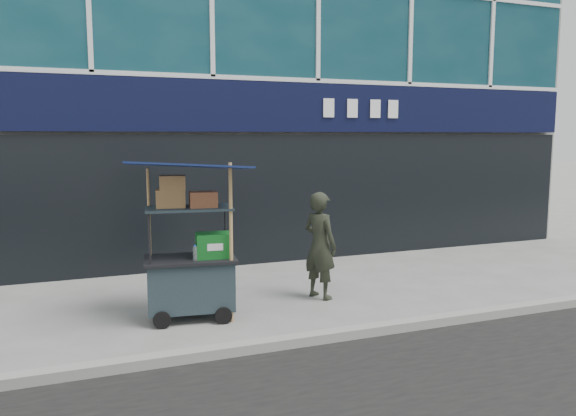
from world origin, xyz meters
name	(u,v)px	position (x,y,z in m)	size (l,w,h in m)	color
ground	(295,339)	(0.00, 0.00, 0.00)	(80.00, 80.00, 0.00)	slate
curb	(302,340)	(0.00, -0.20, 0.06)	(80.00, 0.18, 0.12)	gray
vendor_cart	(191,263)	(-0.98, 1.20, 0.74)	(1.67, 1.28, 2.10)	black
vendor_man	(320,245)	(0.97, 1.46, 0.79)	(0.58, 0.38, 1.58)	#24281D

